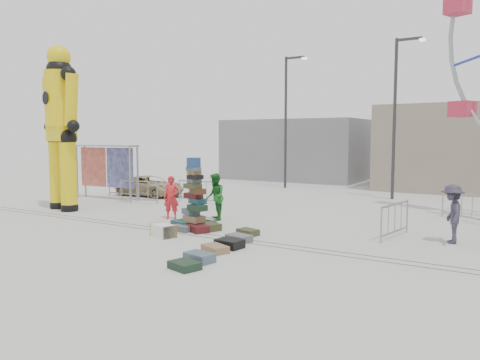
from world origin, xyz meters
The scene contains 26 objects.
ground centered at (0.00, 0.00, 0.00)m, with size 90.00×90.00×0.00m, color #9E9E99.
track_line_near centered at (0.00, 0.60, 0.00)m, with size 40.00×0.04×0.01m, color #47443F.
track_line_far centered at (0.00, 1.00, 0.00)m, with size 40.00×0.04×0.01m, color #47443F.
building_left centered at (-6.00, 22.00, 2.20)m, with size 10.00×8.00×4.40m, color gray.
lamp_post_right centered at (3.09, 13.00, 4.48)m, with size 1.41×0.25×8.00m.
lamp_post_left centered at (-3.91, 15.00, 4.48)m, with size 1.41×0.25×8.00m.
suitcase_tower centered at (-0.85, 1.50, 0.69)m, with size 1.89×1.57×2.45m.
crash_test_dummy centered at (-8.31, 2.00, 3.80)m, with size 2.88×1.26×7.22m.
banner_scaffold centered at (-9.25, 5.33, 2.06)m, with size 3.82×0.78×2.75m.
steamer_trunk centered at (-0.98, 0.00, 0.19)m, with size 0.83×0.48×0.39m, color silver.
row_case_0 centered at (1.19, 1.60, 0.10)m, with size 0.67×0.45×0.20m, color #383C1E.
row_case_1 centered at (1.42, 0.66, 0.11)m, with size 0.73×0.51×0.21m, color #585B60.
row_case_2 centered at (1.62, -0.17, 0.13)m, with size 0.74×0.57×0.25m, color black.
row_case_3 centered at (1.55, -0.79, 0.10)m, with size 0.75×0.49×0.19m, color #8B6746.
row_case_4 centered at (1.77, -1.82, 0.12)m, with size 0.75×0.49×0.23m, color #465C65.
row_case_5 centered at (1.86, -2.54, 0.09)m, with size 0.71×0.55×0.19m, color black.
barricade_dummy_a centered at (-9.35, 6.50, 0.55)m, with size 2.00×0.10×1.10m, color gray, non-canonical shape.
barricade_dummy_b centered at (-6.92, 5.17, 0.55)m, with size 2.00×0.10×1.10m, color gray, non-canonical shape.
barricade_dummy_c centered at (-4.57, 6.63, 0.55)m, with size 2.00×0.10×1.10m, color gray, non-canonical shape.
barricade_wheel_front centered at (5.29, 3.70, 0.55)m, with size 2.00×0.10×1.10m, color gray, non-canonical shape.
barricade_wheel_back centered at (6.73, 8.09, 0.55)m, with size 2.00×0.10×1.10m, color gray, non-canonical shape.
pedestrian_red centered at (-2.85, 2.66, 0.83)m, with size 0.61×0.40×1.66m, color red.
pedestrian_green centered at (-1.26, 3.31, 0.89)m, with size 0.87×0.67×1.78m, color #18621E.
pedestrian_black centered at (-3.77, 5.54, 0.96)m, with size 1.12×0.47×1.91m, color black.
pedestrian_grey centered at (6.92, 3.78, 0.88)m, with size 1.14×0.65×1.76m, color #292836.
parked_suv centered at (-8.41, 7.57, 0.54)m, with size 1.78×3.86×1.07m, color tan.
Camera 1 is at (8.67, -11.16, 3.14)m, focal length 35.00 mm.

